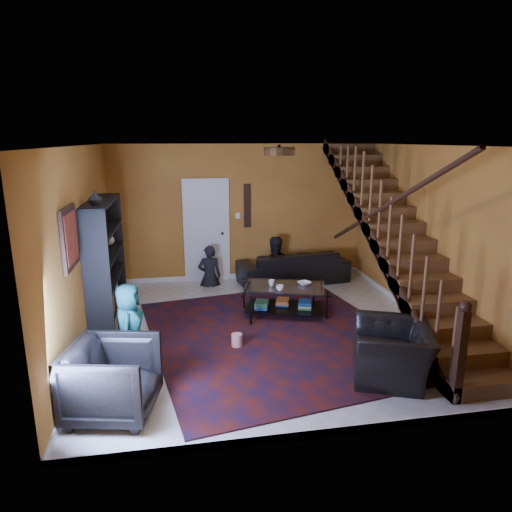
% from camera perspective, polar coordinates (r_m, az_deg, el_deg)
% --- Properties ---
extents(floor, '(5.50, 5.50, 0.00)m').
position_cam_1_polar(floor, '(7.25, 1.20, -9.06)').
color(floor, beige).
rests_on(floor, ground).
extents(room, '(5.50, 5.50, 5.50)m').
position_cam_1_polar(room, '(8.35, -9.66, -5.67)').
color(room, '#B67F28').
rests_on(room, ground).
extents(staircase, '(0.95, 5.02, 3.18)m').
position_cam_1_polar(staircase, '(7.52, 17.35, 2.33)').
color(staircase, brown).
rests_on(staircase, floor).
extents(bookshelf, '(0.35, 1.80, 2.00)m').
position_cam_1_polar(bookshelf, '(7.45, -18.16, -1.27)').
color(bookshelf, black).
rests_on(bookshelf, floor).
extents(door, '(0.82, 0.05, 2.05)m').
position_cam_1_polar(door, '(9.45, -6.19, 2.97)').
color(door, silver).
rests_on(door, floor).
extents(framed_picture, '(0.04, 0.74, 0.74)m').
position_cam_1_polar(framed_picture, '(5.87, -22.26, 2.15)').
color(framed_picture, maroon).
rests_on(framed_picture, room).
extents(wall_hanging, '(0.14, 0.03, 0.90)m').
position_cam_1_polar(wall_hanging, '(9.46, -1.11, 6.29)').
color(wall_hanging, black).
rests_on(wall_hanging, room).
extents(ceiling_fixture, '(0.40, 0.40, 0.10)m').
position_cam_1_polar(ceiling_fixture, '(5.87, 2.91, 12.95)').
color(ceiling_fixture, '#3F2814').
rests_on(ceiling_fixture, room).
extents(rug, '(4.16, 4.57, 0.02)m').
position_cam_1_polar(rug, '(7.00, 2.37, -9.88)').
color(rug, '#43120C').
rests_on(rug, floor).
extents(sofa, '(2.33, 1.14, 0.65)m').
position_cam_1_polar(sofa, '(9.48, 4.66, -1.30)').
color(sofa, black).
rests_on(sofa, floor).
extents(armchair_left, '(1.06, 1.04, 0.82)m').
position_cam_1_polar(armchair_left, '(5.25, -17.46, -14.50)').
color(armchair_left, black).
rests_on(armchair_left, floor).
extents(armchair_right, '(1.21, 1.29, 0.67)m').
position_cam_1_polar(armchair_right, '(6.00, 16.65, -11.42)').
color(armchair_right, black).
rests_on(armchair_right, floor).
extents(person_adult_a, '(0.47, 0.32, 1.28)m').
position_cam_1_polar(person_adult_a, '(9.29, -5.81, -2.53)').
color(person_adult_a, black).
rests_on(person_adult_a, sofa).
extents(person_adult_b, '(0.69, 0.54, 1.41)m').
position_cam_1_polar(person_adult_b, '(9.46, 2.25, -1.75)').
color(person_adult_b, black).
rests_on(person_adult_b, sofa).
extents(person_child, '(0.42, 0.60, 1.16)m').
position_cam_1_polar(person_child, '(6.04, -15.52, -8.61)').
color(person_child, '#1A6561').
rests_on(person_child, armchair_left).
extents(coffee_table, '(1.50, 1.15, 0.50)m').
position_cam_1_polar(coffee_table, '(7.71, 3.56, -5.27)').
color(coffee_table, black).
rests_on(coffee_table, floor).
extents(cup_a, '(0.14, 0.14, 0.09)m').
position_cam_1_polar(cup_a, '(7.40, 3.01, -4.00)').
color(cup_a, '#999999').
rests_on(cup_a, coffee_table).
extents(cup_b, '(0.12, 0.12, 0.10)m').
position_cam_1_polar(cup_b, '(7.65, 1.94, -3.35)').
color(cup_b, '#999999').
rests_on(cup_b, coffee_table).
extents(bowl, '(0.27, 0.27, 0.05)m').
position_cam_1_polar(bowl, '(7.74, 6.05, -3.41)').
color(bowl, '#999999').
rests_on(bowl, coffee_table).
extents(vase, '(0.18, 0.18, 0.19)m').
position_cam_1_polar(vase, '(6.75, -19.47, 6.86)').
color(vase, '#999999').
rests_on(vase, bookshelf).
extents(popcorn_bucket, '(0.17, 0.17, 0.18)m').
position_cam_1_polar(popcorn_bucket, '(6.61, -2.41, -10.44)').
color(popcorn_bucket, red).
rests_on(popcorn_bucket, rug).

